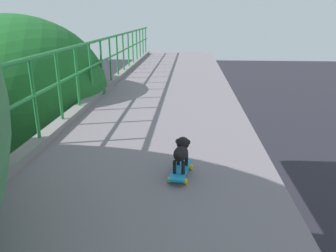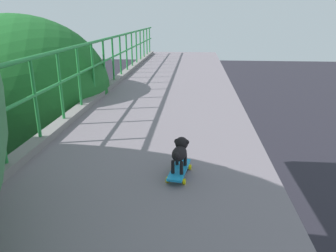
{
  "view_description": "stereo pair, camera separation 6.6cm",
  "coord_description": "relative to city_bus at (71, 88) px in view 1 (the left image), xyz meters",
  "views": [
    {
      "loc": [
        1.69,
        -1.01,
        7.84
      ],
      "look_at": [
        1.42,
        2.95,
        6.48
      ],
      "focal_mm": 34.5,
      "sensor_mm": 36.0,
      "label": 1
    },
    {
      "loc": [
        1.76,
        -1.01,
        7.84
      ],
      "look_at": [
        1.42,
        2.95,
        6.48
      ],
      "focal_mm": 34.5,
      "sensor_mm": 36.0,
      "label": 2
    }
  ],
  "objects": [
    {
      "name": "city_bus",
      "position": [
        0.0,
        0.0,
        0.0
      ],
      "size": [
        2.64,
        10.0,
        3.33
      ],
      "color": "#234495",
      "rests_on": "ground"
    },
    {
      "name": "roadside_tree_mid",
      "position": [
        6.55,
        -20.36,
        4.26
      ],
      "size": [
        3.97,
        3.97,
        7.9
      ],
      "color": "brown",
      "rests_on": "ground"
    },
    {
      "name": "toy_skateboard",
      "position": [
        10.29,
        -24.01,
        4.42
      ],
      "size": [
        0.26,
        0.54,
        0.08
      ],
      "color": "#1A92D5",
      "rests_on": "overpass_deck"
    },
    {
      "name": "small_dog",
      "position": [
        10.3,
        -23.99,
        4.63
      ],
      "size": [
        0.19,
        0.39,
        0.31
      ],
      "color": "black",
      "rests_on": "toy_skateboard"
    }
  ]
}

